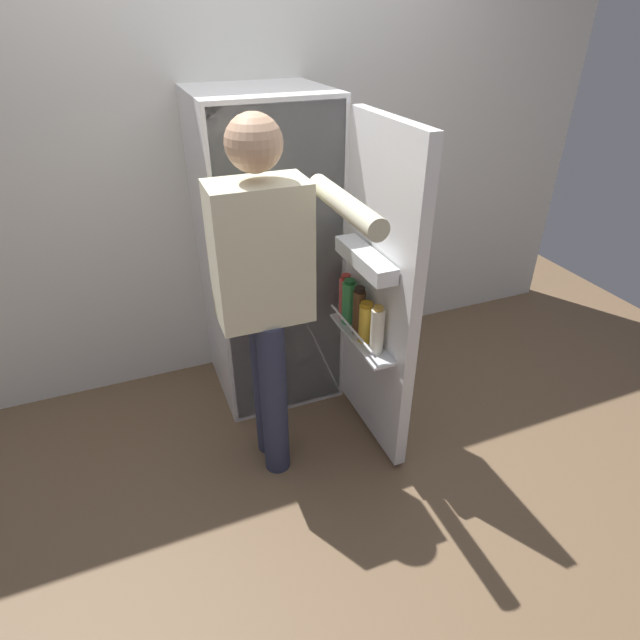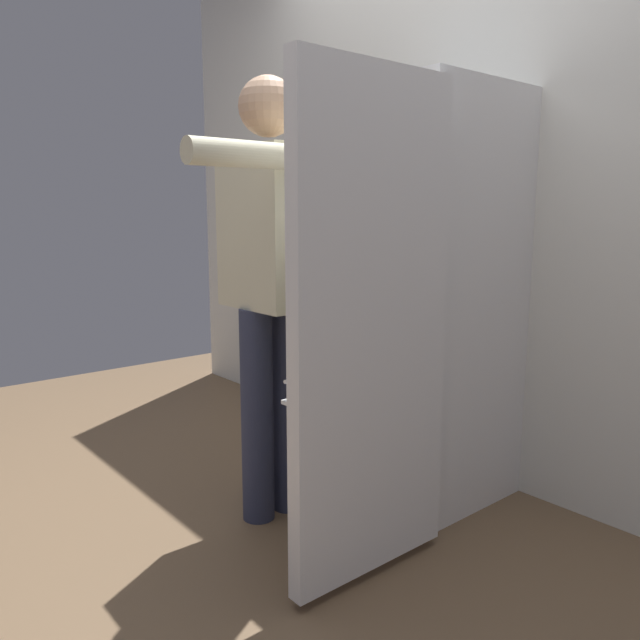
% 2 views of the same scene
% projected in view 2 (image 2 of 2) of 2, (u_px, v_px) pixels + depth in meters
% --- Properties ---
extents(ground_plane, '(5.57, 5.57, 0.00)m').
position_uv_depth(ground_plane, '(315.00, 527.00, 2.31)').
color(ground_plane, brown).
extents(kitchen_wall, '(4.40, 0.10, 2.69)m').
position_uv_depth(kitchen_wall, '(477.00, 167.00, 2.65)').
color(kitchen_wall, silver).
rests_on(kitchen_wall, ground_plane).
extents(refrigerator, '(0.69, 1.21, 1.62)m').
position_uv_depth(refrigerator, '(415.00, 301.00, 2.46)').
color(refrigerator, white).
rests_on(refrigerator, ground_plane).
extents(person, '(0.50, 0.69, 1.62)m').
position_uv_depth(person, '(272.00, 265.00, 2.25)').
color(person, '#2D334C').
rests_on(person, ground_plane).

